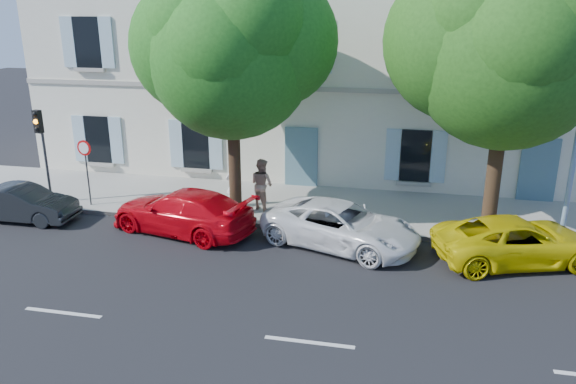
% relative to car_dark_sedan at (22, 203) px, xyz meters
% --- Properties ---
extents(ground, '(90.00, 90.00, 0.00)m').
position_rel_car_dark_sedan_xyz_m(ground, '(10.84, -1.24, -0.61)').
color(ground, black).
extents(sidewalk, '(36.00, 4.50, 0.15)m').
position_rel_car_dark_sedan_xyz_m(sidewalk, '(10.84, 3.21, -0.53)').
color(sidewalk, '#A09E96').
rests_on(sidewalk, ground).
extents(kerb, '(36.00, 0.16, 0.16)m').
position_rel_car_dark_sedan_xyz_m(kerb, '(10.84, 1.04, -0.53)').
color(kerb, '#9E998E').
rests_on(kerb, ground).
extents(building, '(28.00, 7.00, 12.00)m').
position_rel_car_dark_sedan_xyz_m(building, '(10.84, 8.96, 5.39)').
color(building, silver).
rests_on(building, ground).
extents(car_dark_sedan, '(3.72, 1.34, 1.22)m').
position_rel_car_dark_sedan_xyz_m(car_dark_sedan, '(0.00, 0.00, 0.00)').
color(car_dark_sedan, black).
rests_on(car_dark_sedan, ground).
extents(car_red_coupe, '(5.19, 3.11, 1.41)m').
position_rel_car_dark_sedan_xyz_m(car_red_coupe, '(5.73, 0.16, 0.10)').
color(car_red_coupe, red).
rests_on(car_red_coupe, ground).
extents(car_white_coupe, '(5.28, 3.67, 1.34)m').
position_rel_car_dark_sedan_xyz_m(car_white_coupe, '(10.87, 0.10, 0.06)').
color(car_white_coupe, white).
rests_on(car_white_coupe, ground).
extents(car_yellow_supercar, '(5.12, 3.52, 1.30)m').
position_rel_car_dark_sedan_xyz_m(car_yellow_supercar, '(15.92, 0.02, 0.04)').
color(car_yellow_supercar, '#D8C609').
rests_on(car_yellow_supercar, ground).
extents(tree_left, '(5.33, 5.33, 8.26)m').
position_rel_car_dark_sedan_xyz_m(tree_left, '(7.02, 1.79, 4.85)').
color(tree_left, '#3A2819').
rests_on(tree_left, sidewalk).
extents(tree_right, '(5.60, 5.60, 8.63)m').
position_rel_car_dark_sedan_xyz_m(tree_right, '(15.36, 1.82, 5.07)').
color(tree_right, '#3A2819').
rests_on(tree_right, sidewalk).
extents(traffic_light, '(0.30, 0.39, 3.42)m').
position_rel_car_dark_sedan_xyz_m(traffic_light, '(0.05, 1.40, 2.02)').
color(traffic_light, '#383A3D').
rests_on(traffic_light, sidewalk).
extents(road_sign, '(0.55, 0.11, 2.40)m').
position_rel_car_dark_sedan_xyz_m(road_sign, '(1.62, 1.52, 1.27)').
color(road_sign, '#383A3D').
rests_on(road_sign, sidewalk).
extents(pedestrian_a, '(0.62, 0.45, 1.59)m').
position_rel_car_dark_sedan_xyz_m(pedestrian_a, '(6.76, 2.47, 0.33)').
color(pedestrian_a, white).
rests_on(pedestrian_a, sidewalk).
extents(pedestrian_b, '(1.12, 1.04, 1.83)m').
position_rel_car_dark_sedan_xyz_m(pedestrian_b, '(7.79, 2.41, 0.45)').
color(pedestrian_b, tan).
rests_on(pedestrian_b, sidewalk).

